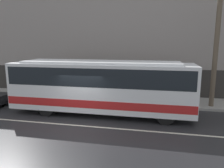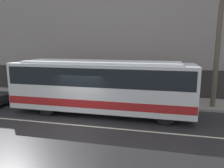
% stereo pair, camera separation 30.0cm
% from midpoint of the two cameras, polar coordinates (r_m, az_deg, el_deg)
% --- Properties ---
extents(ground_plane, '(60.00, 60.00, 0.00)m').
position_cam_midpoint_polar(ground_plane, '(11.84, -9.02, -10.54)').
color(ground_plane, '#262628').
extents(sidewalk, '(60.00, 2.98, 0.16)m').
position_cam_midpoint_polar(sidewalk, '(16.78, -1.96, -3.72)').
color(sidewalk, gray).
rests_on(sidewalk, ground_plane).
extents(building_facade, '(60.00, 0.35, 9.10)m').
position_cam_midpoint_polar(building_facade, '(17.83, -0.66, 11.12)').
color(building_facade, gray).
rests_on(building_facade, ground_plane).
extents(lane_stripe, '(54.00, 0.14, 0.01)m').
position_cam_midpoint_polar(lane_stripe, '(11.84, -9.02, -10.52)').
color(lane_stripe, beige).
rests_on(lane_stripe, ground_plane).
extents(transit_bus, '(10.86, 2.62, 3.20)m').
position_cam_midpoint_polar(transit_bus, '(13.13, -2.28, -0.07)').
color(transit_bus, white).
rests_on(transit_bus, ground_plane).
extents(utility_pole_near, '(0.30, 0.30, 8.38)m').
position_cam_midpoint_polar(utility_pole_near, '(15.27, 26.51, 9.95)').
color(utility_pole_near, brown).
rests_on(utility_pole_near, sidewalk).
extents(pedestrian_waiting, '(0.36, 0.36, 1.72)m').
position_cam_midpoint_polar(pedestrian_waiting, '(16.02, -0.79, -1.15)').
color(pedestrian_waiting, '#333338').
rests_on(pedestrian_waiting, sidewalk).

